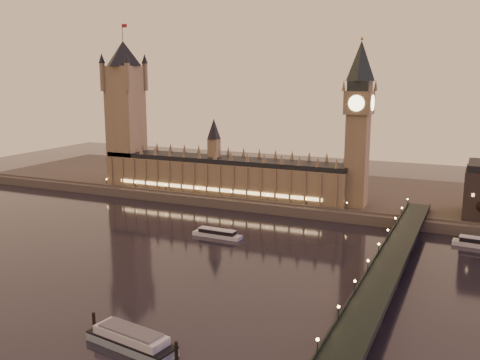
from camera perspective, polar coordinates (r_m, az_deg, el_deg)
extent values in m
plane|color=black|center=(257.94, -5.95, -8.77)|extent=(700.00, 700.00, 0.00)
cube|color=#423D35|center=(394.38, 10.11, -1.42)|extent=(560.00, 130.00, 6.00)
cube|color=brown|center=(374.80, -1.94, 0.28)|extent=(180.00, 26.00, 22.00)
cube|color=black|center=(372.63, -1.96, 2.18)|extent=(180.00, 22.00, 3.20)
cube|color=#FFCC7F|center=(364.20, -2.88, -1.01)|extent=(153.00, 0.25, 2.20)
cube|color=brown|center=(411.73, -12.05, 5.66)|extent=(22.00, 22.00, 88.00)
cone|color=black|center=(410.30, -12.35, 13.05)|extent=(31.68, 31.68, 18.00)
cylinder|color=black|center=(411.14, -12.44, 15.13)|extent=(0.44, 0.44, 12.00)
cube|color=maroon|center=(410.19, -12.22, 15.78)|extent=(4.00, 0.15, 2.50)
cube|color=brown|center=(340.99, 12.34, 2.01)|extent=(13.00, 13.00, 58.00)
cube|color=brown|center=(337.32, 12.60, 8.06)|extent=(16.00, 16.00, 14.00)
cylinder|color=#FFEAA5|center=(329.33, 12.30, 8.00)|extent=(9.60, 0.35, 9.60)
cylinder|color=#FFEAA5|center=(339.11, 11.24, 8.13)|extent=(0.35, 9.60, 9.60)
cube|color=black|center=(336.97, 12.67, 9.76)|extent=(13.00, 13.00, 6.00)
cone|color=black|center=(337.01, 12.78, 12.31)|extent=(17.68, 17.68, 24.00)
sphere|color=gold|center=(337.58, 12.88, 14.51)|extent=(2.00, 2.00, 2.00)
cube|color=black|center=(225.52, 14.96, -9.92)|extent=(13.00, 260.00, 2.00)
cube|color=black|center=(225.98, 13.38, -9.39)|extent=(0.60, 260.00, 1.00)
cube|color=black|center=(224.19, 16.58, -9.73)|extent=(0.60, 260.00, 1.00)
cube|color=silver|center=(295.48, -2.45, -5.90)|extent=(28.52, 6.85, 2.08)
cube|color=black|center=(294.88, -2.45, -5.51)|extent=(21.11, 5.56, 2.08)
cube|color=silver|center=(294.53, -2.45, -5.28)|extent=(21.69, 5.82, 0.38)
cube|color=silver|center=(304.91, 24.24, -6.34)|extent=(27.28, 8.59, 2.27)
cube|color=black|center=(304.27, 24.27, -5.93)|extent=(20.22, 6.90, 2.27)
cube|color=#7E94A0|center=(185.84, -11.52, -16.76)|extent=(33.98, 14.29, 2.68)
cube|color=black|center=(185.10, -11.54, -16.32)|extent=(33.98, 14.29, 0.51)
cube|color=silver|center=(184.38, -11.56, -15.88)|extent=(27.72, 12.31, 2.68)
cube|color=#595B5E|center=(183.62, -11.58, -15.41)|extent=(23.49, 10.65, 0.72)
cylinder|color=black|center=(197.89, -15.31, -14.43)|extent=(1.13, 1.13, 7.00)
cylinder|color=black|center=(174.33, -6.81, -17.79)|extent=(1.13, 1.13, 7.00)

